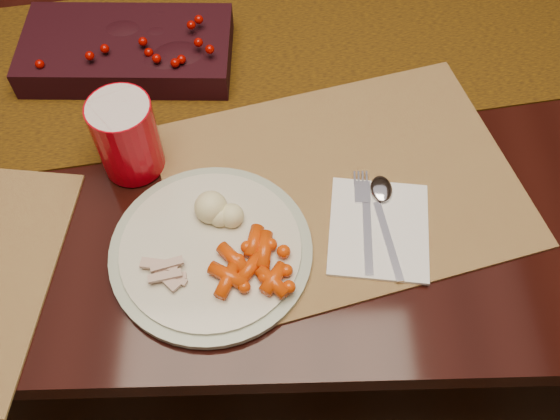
{
  "coord_description": "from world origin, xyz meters",
  "views": [
    {
      "loc": [
        0.03,
        -0.72,
        1.48
      ],
      "look_at": [
        0.04,
        -0.29,
        0.8
      ],
      "focal_mm": 40.0,
      "sensor_mm": 36.0,
      "label": 1
    }
  ],
  "objects_px": {
    "centerpiece": "(126,46)",
    "dining_table": "(258,204)",
    "mashed_potatoes": "(225,203)",
    "napkin": "(379,229)",
    "placemat_main": "(341,184)",
    "red_cup": "(127,137)",
    "turkey_shreds": "(169,269)",
    "dinner_plate": "(211,250)",
    "baby_carrots": "(251,264)"
  },
  "relations": [
    {
      "from": "placemat_main",
      "to": "red_cup",
      "type": "distance_m",
      "value": 0.31
    },
    {
      "from": "red_cup",
      "to": "dinner_plate",
      "type": "bearing_deg",
      "value": -52.67
    },
    {
      "from": "turkey_shreds",
      "to": "napkin",
      "type": "height_order",
      "value": "turkey_shreds"
    },
    {
      "from": "turkey_shreds",
      "to": "napkin",
      "type": "distance_m",
      "value": 0.28
    },
    {
      "from": "baby_carrots",
      "to": "mashed_potatoes",
      "type": "xyz_separation_m",
      "value": [
        -0.03,
        0.08,
        0.01
      ]
    },
    {
      "from": "centerpiece",
      "to": "turkey_shreds",
      "type": "distance_m",
      "value": 0.41
    },
    {
      "from": "dinner_plate",
      "to": "napkin",
      "type": "distance_m",
      "value": 0.23
    },
    {
      "from": "dinner_plate",
      "to": "centerpiece",
      "type": "bearing_deg",
      "value": 111.78
    },
    {
      "from": "centerpiece",
      "to": "dining_table",
      "type": "bearing_deg",
      "value": -10.39
    },
    {
      "from": "placemat_main",
      "to": "napkin",
      "type": "relative_size",
      "value": 3.18
    },
    {
      "from": "mashed_potatoes",
      "to": "turkey_shreds",
      "type": "height_order",
      "value": "mashed_potatoes"
    },
    {
      "from": "dining_table",
      "to": "napkin",
      "type": "height_order",
      "value": "napkin"
    },
    {
      "from": "napkin",
      "to": "red_cup",
      "type": "distance_m",
      "value": 0.37
    },
    {
      "from": "dining_table",
      "to": "red_cup",
      "type": "relative_size",
      "value": 14.94
    },
    {
      "from": "dining_table",
      "to": "dinner_plate",
      "type": "relative_size",
      "value": 6.71
    },
    {
      "from": "napkin",
      "to": "red_cup",
      "type": "height_order",
      "value": "red_cup"
    },
    {
      "from": "dining_table",
      "to": "napkin",
      "type": "xyz_separation_m",
      "value": [
        0.17,
        -0.29,
        0.38
      ]
    },
    {
      "from": "dining_table",
      "to": "mashed_potatoes",
      "type": "height_order",
      "value": "mashed_potatoes"
    },
    {
      "from": "mashed_potatoes",
      "to": "napkin",
      "type": "height_order",
      "value": "mashed_potatoes"
    },
    {
      "from": "placemat_main",
      "to": "dinner_plate",
      "type": "bearing_deg",
      "value": -164.2
    },
    {
      "from": "dining_table",
      "to": "turkey_shreds",
      "type": "height_order",
      "value": "turkey_shreds"
    },
    {
      "from": "centerpiece",
      "to": "mashed_potatoes",
      "type": "bearing_deg",
      "value": -61.97
    },
    {
      "from": "dining_table",
      "to": "centerpiece",
      "type": "relative_size",
      "value": 5.46
    },
    {
      "from": "dining_table",
      "to": "red_cup",
      "type": "height_order",
      "value": "red_cup"
    },
    {
      "from": "napkin",
      "to": "red_cup",
      "type": "relative_size",
      "value": 1.28
    },
    {
      "from": "mashed_potatoes",
      "to": "dining_table",
      "type": "bearing_deg",
      "value": 82.9
    },
    {
      "from": "dining_table",
      "to": "placemat_main",
      "type": "height_order",
      "value": "placemat_main"
    },
    {
      "from": "placemat_main",
      "to": "turkey_shreds",
      "type": "xyz_separation_m",
      "value": [
        -0.23,
        -0.14,
        0.02
      ]
    },
    {
      "from": "placemat_main",
      "to": "napkin",
      "type": "bearing_deg",
      "value": -75.73
    },
    {
      "from": "baby_carrots",
      "to": "napkin",
      "type": "xyz_separation_m",
      "value": [
        0.17,
        0.06,
        -0.02
      ]
    },
    {
      "from": "dinner_plate",
      "to": "mashed_potatoes",
      "type": "relative_size",
      "value": 3.42
    },
    {
      "from": "mashed_potatoes",
      "to": "napkin",
      "type": "xyz_separation_m",
      "value": [
        0.21,
        -0.02,
        -0.03
      ]
    },
    {
      "from": "centerpiece",
      "to": "red_cup",
      "type": "height_order",
      "value": "red_cup"
    },
    {
      "from": "dining_table",
      "to": "mashed_potatoes",
      "type": "relative_size",
      "value": 22.98
    },
    {
      "from": "dinner_plate",
      "to": "mashed_potatoes",
      "type": "xyz_separation_m",
      "value": [
        0.02,
        0.05,
        0.03
      ]
    },
    {
      "from": "centerpiece",
      "to": "turkey_shreds",
      "type": "relative_size",
      "value": 4.91
    },
    {
      "from": "placemat_main",
      "to": "napkin",
      "type": "height_order",
      "value": "napkin"
    },
    {
      "from": "centerpiece",
      "to": "napkin",
      "type": "bearing_deg",
      "value": -41.82
    },
    {
      "from": "dining_table",
      "to": "placemat_main",
      "type": "relative_size",
      "value": 3.68
    },
    {
      "from": "placemat_main",
      "to": "turkey_shreds",
      "type": "height_order",
      "value": "turkey_shreds"
    },
    {
      "from": "baby_carrots",
      "to": "centerpiece",
      "type": "bearing_deg",
      "value": 116.81
    },
    {
      "from": "dinner_plate",
      "to": "mashed_potatoes",
      "type": "distance_m",
      "value": 0.06
    },
    {
      "from": "dining_table",
      "to": "baby_carrots",
      "type": "bearing_deg",
      "value": -89.84
    },
    {
      "from": "baby_carrots",
      "to": "dinner_plate",
      "type": "bearing_deg",
      "value": 150.18
    },
    {
      "from": "dining_table",
      "to": "turkey_shreds",
      "type": "xyz_separation_m",
      "value": [
        -0.1,
        -0.36,
        0.4
      ]
    },
    {
      "from": "mashed_potatoes",
      "to": "napkin",
      "type": "bearing_deg",
      "value": -6.75
    },
    {
      "from": "centerpiece",
      "to": "napkin",
      "type": "distance_m",
      "value": 0.5
    },
    {
      "from": "dining_table",
      "to": "placemat_main",
      "type": "bearing_deg",
      "value": -59.15
    },
    {
      "from": "centerpiece",
      "to": "dinner_plate",
      "type": "relative_size",
      "value": 1.23
    },
    {
      "from": "centerpiece",
      "to": "placemat_main",
      "type": "xyz_separation_m",
      "value": [
        0.33,
        -0.25,
        -0.03
      ]
    }
  ]
}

